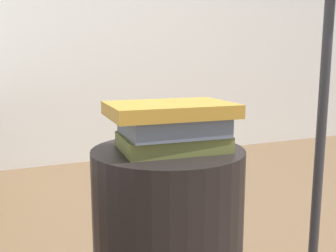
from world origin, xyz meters
TOP-DOWN VIEW (x-y plane):
  - side_table at (0.00, 0.00)m, footprint 0.38×0.38m
  - book_olive at (0.01, -0.01)m, footprint 0.27×0.20m
  - book_slate at (0.01, -0.01)m, footprint 0.25×0.20m
  - book_ochre at (0.00, -0.01)m, footprint 0.31×0.22m

SIDE VIEW (x-z plane):
  - side_table at x=0.00m, z-range 0.00..0.54m
  - book_olive at x=0.01m, z-range 0.54..0.57m
  - book_slate at x=0.01m, z-range 0.57..0.62m
  - book_ochre at x=0.00m, z-range 0.62..0.65m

